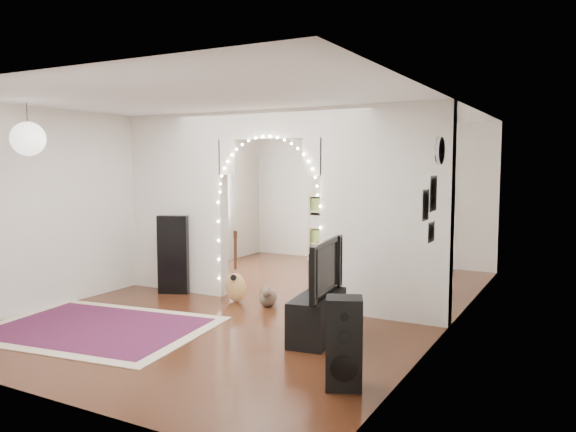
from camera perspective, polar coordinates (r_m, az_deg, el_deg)
The scene contains 25 objects.
floor at distance 8.08m, azimuth -1.69°, elevation -8.70°, with size 7.50×7.50×0.00m, color black.
ceiling at distance 7.87m, azimuth -1.75°, elevation 10.74°, with size 5.00×7.50×0.02m, color white.
wall_back at distance 11.25m, azimuth 7.96°, elevation 2.20°, with size 5.00×0.02×2.70m, color silver.
wall_front at distance 5.01m, azimuth -23.91°, elevation -2.12°, with size 5.00×0.02×2.70m, color silver.
wall_left at distance 9.37m, azimuth -15.05°, elevation 1.44°, with size 0.02×7.50×2.70m, color silver.
wall_right at distance 6.95m, azimuth 16.39°, elevation 0.09°, with size 0.02×7.50×2.70m, color silver.
divider_wall at distance 7.85m, azimuth -1.72°, elevation 1.44°, with size 5.00×0.20×2.70m.
fairy_lights at distance 7.73m, azimuth -2.21°, elevation 2.31°, with size 1.64×0.04×1.60m, color #FFEABF, non-canonical shape.
window at distance 10.72m, azimuth -8.30°, elevation 2.84°, with size 0.04×1.20×1.40m, color white.
wall_clock at distance 6.34m, azimuth 15.24°, elevation 6.42°, with size 0.31×0.31×0.03m, color white.
picture_frames at distance 5.97m, azimuth 14.21°, elevation 0.76°, with size 0.02×0.50×0.70m, color white, non-canonical shape.
paper_lantern at distance 7.31m, azimuth -24.90°, elevation 7.13°, with size 0.40×0.40×0.40m, color white.
ceiling_fan at distance 9.62m, azimuth 4.33°, elevation 7.96°, with size 1.10×1.10×0.30m, color gold, non-canonical shape.
area_rug at distance 7.20m, azimuth -18.85°, elevation -10.68°, with size 2.61×1.95×0.02m, color maroon.
guitar_case at distance 8.65m, azimuth -11.58°, elevation -3.86°, with size 0.45×0.15×1.18m, color black.
acoustic_guitar at distance 8.02m, azimuth -5.34°, elevation -6.07°, with size 0.36×0.25×0.86m.
tabby_cat at distance 7.77m, azimuth -2.05°, elevation -8.26°, with size 0.31×0.48×0.32m.
floor_speaker at distance 5.03m, azimuth 5.71°, elevation -12.74°, with size 0.40×0.37×0.81m.
media_console at distance 6.39m, azimuth 2.99°, elevation -10.19°, with size 0.40×1.00×0.50m, color black.
tv at distance 6.26m, azimuth 3.02°, elevation -5.25°, with size 1.07×0.14×0.62m, color black.
bookcase at distance 11.24m, azimuth 5.36°, elevation -1.27°, with size 1.29×0.33×1.33m, color #C5B38F.
dining_table at distance 8.81m, azimuth 7.50°, elevation -3.03°, with size 1.21×0.82×0.76m.
flower_vase at distance 8.79m, azimuth 7.51°, elevation -1.95°, with size 0.18×0.18×0.19m, color silver.
dining_chair_left at distance 9.72m, azimuth 7.00°, elevation -4.70°, with size 0.58×0.59×0.54m, color #4C3D26.
dining_chair_right at distance 10.53m, azimuth 6.24°, elevation -4.00°, with size 0.54×0.56×0.51m, color #4C3D26.
Camera 1 is at (3.95, -6.77, 1.96)m, focal length 35.00 mm.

